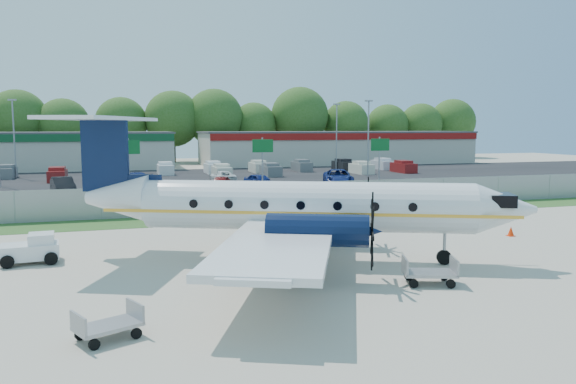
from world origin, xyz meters
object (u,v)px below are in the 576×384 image
object	(u,v)px
aircraft	(297,206)
pushback_tug	(33,249)
baggage_cart_near	(108,325)
baggage_cart_far	(429,272)

from	to	relation	value
aircraft	pushback_tug	bearing A→B (deg)	164.70
baggage_cart_near	baggage_cart_far	size ratio (longest dim) A/B	0.91
aircraft	baggage_cart_near	xyz separation A→B (m)	(-7.85, -7.27, -2.02)
baggage_cart_far	aircraft	bearing A→B (deg)	125.13
aircraft	baggage_cart_near	world-z (taller)	aircraft
baggage_cart_near	baggage_cart_far	distance (m)	11.63
pushback_tug	baggage_cart_near	xyz separation A→B (m)	(3.18, -10.29, -0.19)
aircraft	baggage_cart_near	bearing A→B (deg)	-137.20
aircraft	baggage_cart_near	size ratio (longest dim) A/B	10.20
baggage_cart_near	baggage_cart_far	world-z (taller)	baggage_cart_far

